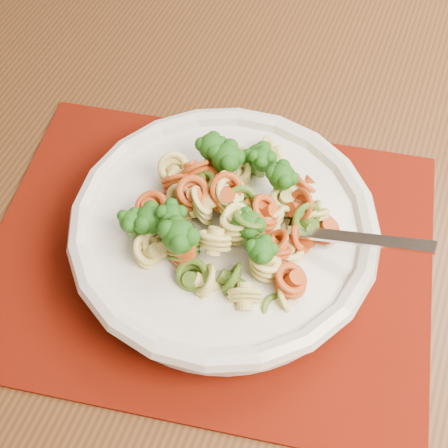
# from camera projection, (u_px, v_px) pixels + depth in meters

# --- Properties ---
(dining_table) EXTENTS (1.53, 1.19, 0.74)m
(dining_table) POSITION_uv_depth(u_px,v_px,m) (214.00, 227.00, 0.71)
(dining_table) COLOR #533317
(dining_table) RESTS_ON ground
(placemat) EXTENTS (0.43, 0.35, 0.00)m
(placemat) POSITION_uv_depth(u_px,v_px,m) (210.00, 254.00, 0.57)
(placemat) COLOR #5B0D03
(placemat) RESTS_ON dining_table
(pasta_bowl) EXTENTS (0.27, 0.27, 0.05)m
(pasta_bowl) POSITION_uv_depth(u_px,v_px,m) (224.00, 230.00, 0.55)
(pasta_bowl) COLOR silver
(pasta_bowl) RESTS_ON placemat
(pasta_broccoli_heap) EXTENTS (0.23, 0.23, 0.06)m
(pasta_broccoli_heap) POSITION_uv_depth(u_px,v_px,m) (224.00, 220.00, 0.53)
(pasta_broccoli_heap) COLOR #D9CD6B
(pasta_broccoli_heap) RESTS_ON pasta_bowl
(fork) EXTENTS (0.18, 0.07, 0.08)m
(fork) POSITION_uv_depth(u_px,v_px,m) (273.00, 229.00, 0.53)
(fork) COLOR silver
(fork) RESTS_ON pasta_bowl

